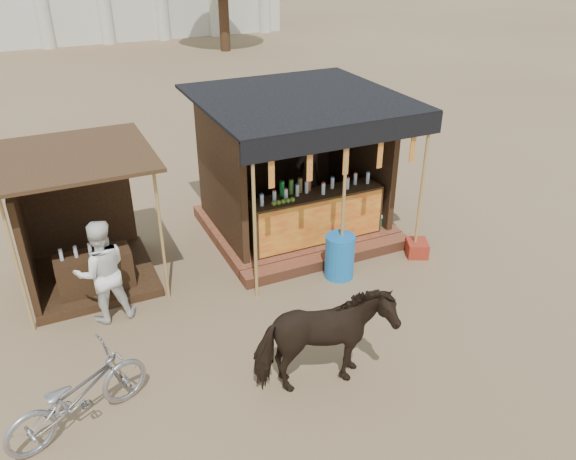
# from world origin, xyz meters

# --- Properties ---
(ground) EXTENTS (120.00, 120.00, 0.00)m
(ground) POSITION_xyz_m (0.00, 0.00, 0.00)
(ground) COLOR #846B4C
(ground) RESTS_ON ground
(main_stall) EXTENTS (3.60, 3.61, 2.78)m
(main_stall) POSITION_xyz_m (1.02, 3.36, 1.03)
(main_stall) COLOR brown
(main_stall) RESTS_ON ground
(secondary_stall) EXTENTS (2.40, 2.40, 2.38)m
(secondary_stall) POSITION_xyz_m (-3.17, 3.24, 0.85)
(secondary_stall) COLOR #3C2616
(secondary_stall) RESTS_ON ground
(cow) EXTENTS (1.87, 1.03, 1.50)m
(cow) POSITION_xyz_m (-0.59, -0.76, 0.75)
(cow) COLOR black
(cow) RESTS_ON ground
(motorbike) EXTENTS (1.95, 1.25, 0.97)m
(motorbike) POSITION_xyz_m (-3.60, -0.10, 0.48)
(motorbike) COLOR #919199
(motorbike) RESTS_ON ground
(bystander) EXTENTS (0.84, 0.66, 1.70)m
(bystander) POSITION_xyz_m (-2.93, 2.00, 0.85)
(bystander) COLOR white
(bystander) RESTS_ON ground
(blue_barrel) EXTENTS (0.66, 0.66, 0.80)m
(blue_barrel) POSITION_xyz_m (0.96, 1.52, 0.40)
(blue_barrel) COLOR blue
(blue_barrel) RESTS_ON ground
(red_crate) EXTENTS (0.52, 0.55, 0.28)m
(red_crate) POSITION_xyz_m (2.65, 1.54, 0.14)
(red_crate) COLOR maroon
(red_crate) RESTS_ON ground
(cooler) EXTENTS (0.72, 0.56, 0.46)m
(cooler) POSITION_xyz_m (2.17, 2.60, 0.23)
(cooler) COLOR #1A7844
(cooler) RESTS_ON ground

